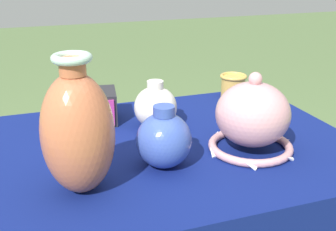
% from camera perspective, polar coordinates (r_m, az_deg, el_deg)
% --- Properties ---
extents(display_table, '(1.31, 0.78, 0.71)m').
position_cam_1_polar(display_table, '(1.18, -5.55, -7.95)').
color(display_table, brown).
rests_on(display_table, ground_plane).
extents(vase_tall_bulbous, '(0.16, 0.16, 0.31)m').
position_cam_1_polar(vase_tall_bulbous, '(0.93, -12.12, -2.19)').
color(vase_tall_bulbous, '#BC6642').
rests_on(vase_tall_bulbous, display_table).
extents(vase_dome_bell, '(0.24, 0.23, 0.22)m').
position_cam_1_polar(vase_dome_bell, '(1.15, 11.35, -0.44)').
color(vase_dome_bell, '#D19399').
rests_on(vase_dome_bell, display_table).
extents(mosaic_tile_box, '(0.17, 0.16, 0.10)m').
position_cam_1_polar(mosaic_tile_box, '(1.36, -10.21, 1.19)').
color(mosaic_tile_box, '#232328').
rests_on(mosaic_tile_box, display_table).
extents(jar_round_ivory, '(0.13, 0.13, 0.15)m').
position_cam_1_polar(jar_round_ivory, '(1.28, -1.70, 1.19)').
color(jar_round_ivory, white).
rests_on(jar_round_ivory, display_table).
extents(cup_wide_ochre, '(0.10, 0.10, 0.09)m').
position_cam_1_polar(cup_wide_ochre, '(1.57, 8.80, 4.01)').
color(cup_wide_ochre, gold).
rests_on(cup_wide_ochre, display_table).
extents(jar_round_cobalt, '(0.14, 0.14, 0.16)m').
position_cam_1_polar(jar_round_cobalt, '(1.04, -0.55, -3.29)').
color(jar_round_cobalt, '#3851A8').
rests_on(jar_round_cobalt, display_table).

